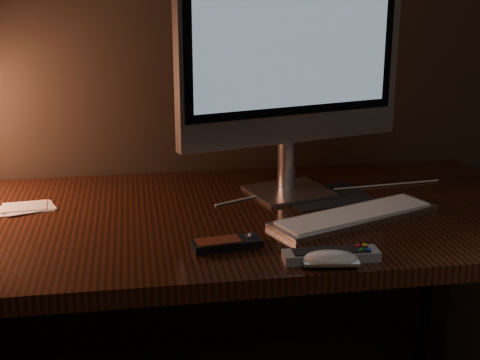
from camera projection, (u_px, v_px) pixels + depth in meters
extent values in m
cube|color=black|center=(217.00, 222.00, 1.60)|extent=(1.60, 0.75, 0.04)
cube|color=black|center=(437.00, 284.00, 2.13)|extent=(0.06, 0.06, 0.71)
cube|color=black|center=(203.00, 268.00, 2.01)|extent=(1.48, 0.02, 0.51)
cube|color=silver|center=(289.00, 191.00, 1.75)|extent=(0.24, 0.22, 0.01)
cylinder|color=silver|center=(287.00, 162.00, 1.76)|extent=(0.06, 0.06, 0.13)
cube|color=silver|center=(293.00, 42.00, 1.63)|extent=(0.60, 0.20, 0.50)
cube|color=black|center=(295.00, 29.00, 1.60)|extent=(0.55, 0.16, 0.42)
cube|color=#96B5CC|center=(296.00, 29.00, 1.60)|extent=(0.51, 0.14, 0.38)
cube|color=silver|center=(355.00, 215.00, 1.56)|extent=(0.44, 0.27, 0.02)
cube|color=black|center=(324.00, 196.00, 1.72)|extent=(0.26, 0.22, 0.00)
ellipsoid|color=white|center=(330.00, 261.00, 1.30)|extent=(0.12, 0.07, 0.02)
cube|color=black|center=(226.00, 244.00, 1.39)|extent=(0.15, 0.07, 0.02)
cube|color=maroon|center=(226.00, 240.00, 1.39)|extent=(0.10, 0.06, 0.00)
sphere|color=silver|center=(226.00, 239.00, 1.39)|extent=(0.02, 0.02, 0.02)
cube|color=gray|center=(331.00, 255.00, 1.33)|extent=(0.19, 0.05, 0.02)
cube|color=black|center=(331.00, 251.00, 1.33)|extent=(0.16, 0.04, 0.00)
cylinder|color=red|center=(331.00, 249.00, 1.33)|extent=(0.01, 0.01, 0.00)
cylinder|color=#0C8C19|center=(331.00, 249.00, 1.33)|extent=(0.01, 0.01, 0.00)
cylinder|color=gold|center=(331.00, 249.00, 1.33)|extent=(0.01, 0.01, 0.00)
cylinder|color=#1433BF|center=(331.00, 249.00, 1.33)|extent=(0.01, 0.01, 0.00)
cube|color=white|center=(26.00, 208.00, 1.63)|extent=(0.14, 0.11, 0.01)
cylinder|color=white|center=(330.00, 190.00, 1.76)|extent=(0.63, 0.16, 0.01)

